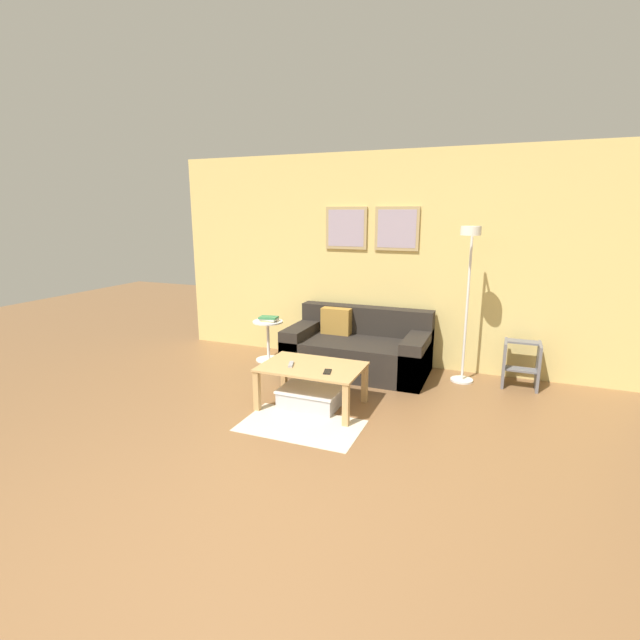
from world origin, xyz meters
TOP-DOWN VIEW (x-y plane):
  - ground_plane at (0.00, 0.00)m, footprint 16.00×16.00m
  - wall_back at (-0.00, 3.65)m, footprint 5.60×0.09m
  - area_rug at (-0.22, 1.58)m, footprint 1.06×0.64m
  - couch at (-0.20, 3.18)m, footprint 1.63×0.88m
  - coffee_table at (-0.30, 2.02)m, footprint 0.97×0.65m
  - storage_bin at (-0.31, 2.03)m, footprint 0.58×0.46m
  - floor_lamp at (0.99, 3.15)m, footprint 0.25×0.46m
  - side_table at (-1.38, 3.14)m, footprint 0.38×0.38m
  - book_stack at (-1.36, 3.14)m, footprint 0.24×0.18m
  - remote_control at (-0.49, 1.96)m, footprint 0.09×0.15m
  - cell_phone at (-0.09, 1.91)m, footprint 0.10×0.15m
  - step_stool at (1.59, 3.35)m, footprint 0.37×0.34m

SIDE VIEW (x-z plane):
  - ground_plane at x=0.00m, z-range 0.00..0.00m
  - area_rug at x=-0.22m, z-range 0.00..0.01m
  - storage_bin at x=-0.31m, z-range 0.00..0.18m
  - couch at x=-0.20m, z-range -0.10..0.62m
  - step_stool at x=1.59m, z-range 0.02..0.51m
  - side_table at x=-1.38m, z-range 0.05..0.57m
  - coffee_table at x=-0.30m, z-range 0.14..0.55m
  - cell_phone at x=-0.09m, z-range 0.41..0.42m
  - remote_control at x=-0.49m, z-range 0.41..0.43m
  - book_stack at x=-1.36m, z-range 0.52..0.58m
  - floor_lamp at x=0.99m, z-range 0.33..2.04m
  - wall_back at x=0.00m, z-range 0.01..2.56m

